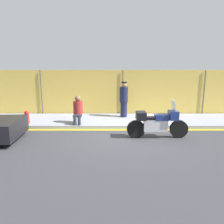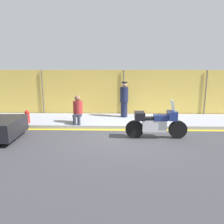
{
  "view_description": "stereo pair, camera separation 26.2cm",
  "coord_description": "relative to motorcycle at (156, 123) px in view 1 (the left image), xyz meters",
  "views": [
    {
      "loc": [
        -0.58,
        -8.22,
        2.74
      ],
      "look_at": [
        -0.55,
        0.9,
        0.8
      ],
      "focal_mm": 35.0,
      "sensor_mm": 36.0,
      "label": 1
    },
    {
      "loc": [
        -0.32,
        -8.22,
        2.74
      ],
      "look_at": [
        -0.55,
        0.9,
        0.8
      ],
      "focal_mm": 35.0,
      "sensor_mm": 36.0,
      "label": 2
    }
  ],
  "objects": [
    {
      "name": "fire_hydrant",
      "position": [
        -5.6,
        1.54,
        -0.15
      ],
      "size": [
        0.22,
        0.27,
        0.6
      ],
      "color": "red",
      "rests_on": "sidewalk"
    },
    {
      "name": "person_seated_on_curb",
      "position": [
        -3.27,
        1.59,
        0.25
      ],
      "size": [
        0.43,
        0.68,
        1.27
      ],
      "color": "#2D3342",
      "rests_on": "sidewalk"
    },
    {
      "name": "curb_paint_stripe",
      "position": [
        -1.15,
        1.05,
        -0.6
      ],
      "size": [
        32.7,
        0.18,
        0.01
      ],
      "color": "gold",
      "rests_on": "ground_plane"
    },
    {
      "name": "sidewalk",
      "position": [
        -1.15,
        2.41,
        -0.52
      ],
      "size": [
        32.7,
        2.55,
        0.16
      ],
      "color": "#8E93A3",
      "rests_on": "ground_plane"
    },
    {
      "name": "motorcycle",
      "position": [
        0.0,
        0.0,
        0.0
      ],
      "size": [
        2.35,
        0.51,
        1.49
      ],
      "rotation": [
        0.0,
        0.0,
        0.01
      ],
      "color": "black",
      "rests_on": "ground_plane"
    },
    {
      "name": "ground_plane",
      "position": [
        -1.15,
        0.14,
        -0.6
      ],
      "size": [
        120.0,
        120.0,
        0.0
      ],
      "primitive_type": "plane",
      "color": "#38383D"
    },
    {
      "name": "storefront_fence",
      "position": [
        -1.15,
        3.77,
        0.66
      ],
      "size": [
        31.06,
        0.17,
        2.52
      ],
      "color": "gold",
      "rests_on": "ground_plane"
    },
    {
      "name": "officer_standing",
      "position": [
        -1.13,
        2.9,
        0.48
      ],
      "size": [
        0.41,
        0.41,
        1.8
      ],
      "color": "#191E38",
      "rests_on": "sidewalk"
    }
  ]
}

